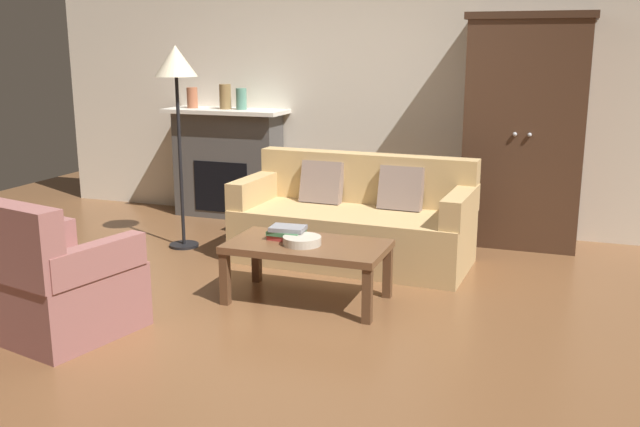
% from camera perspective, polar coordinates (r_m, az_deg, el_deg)
% --- Properties ---
extents(ground_plane, '(9.60, 9.60, 0.00)m').
position_cam_1_polar(ground_plane, '(4.92, -3.20, -7.52)').
color(ground_plane, brown).
extents(back_wall, '(7.20, 0.10, 2.80)m').
position_cam_1_polar(back_wall, '(7.02, 4.89, 10.45)').
color(back_wall, silver).
rests_on(back_wall, ground).
extents(fireplace, '(1.26, 0.48, 1.12)m').
position_cam_1_polar(fireplace, '(7.43, -7.41, 4.10)').
color(fireplace, '#4C4947').
rests_on(fireplace, ground).
extents(armoire, '(1.06, 0.57, 2.03)m').
position_cam_1_polar(armoire, '(6.50, 16.12, 6.35)').
color(armoire, '#472D1E').
rests_on(armoire, ground).
extents(couch, '(1.95, 0.93, 0.86)m').
position_cam_1_polar(couch, '(5.88, 2.80, -0.78)').
color(couch, tan).
rests_on(couch, ground).
extents(coffee_table, '(1.10, 0.60, 0.42)m').
position_cam_1_polar(coffee_table, '(4.92, -1.02, -3.01)').
color(coffee_table, brown).
rests_on(coffee_table, ground).
extents(fruit_bowl, '(0.26, 0.26, 0.06)m').
position_cam_1_polar(fruit_bowl, '(4.86, -1.45, -2.20)').
color(fruit_bowl, beige).
rests_on(fruit_bowl, coffee_table).
extents(book_stack, '(0.26, 0.19, 0.09)m').
position_cam_1_polar(book_stack, '(5.00, -2.66, -1.56)').
color(book_stack, '#B73833').
rests_on(book_stack, coffee_table).
extents(mantel_vase_terracotta, '(0.11, 0.11, 0.21)m').
position_cam_1_polar(mantel_vase_terracotta, '(7.52, -10.23, 9.15)').
color(mantel_vase_terracotta, '#A86042').
rests_on(mantel_vase_terracotta, fireplace).
extents(mantel_vase_bronze, '(0.12, 0.12, 0.25)m').
position_cam_1_polar(mantel_vase_bronze, '(7.34, -7.63, 9.30)').
color(mantel_vase_bronze, olive).
rests_on(mantel_vase_bronze, fireplace).
extents(mantel_vase_jade, '(0.11, 0.11, 0.21)m').
position_cam_1_polar(mantel_vase_jade, '(7.26, -6.35, 9.14)').
color(mantel_vase_jade, slate).
rests_on(mantel_vase_jade, fireplace).
extents(armchair_near_left, '(0.92, 0.92, 0.88)m').
position_cam_1_polar(armchair_near_left, '(4.67, -20.55, -5.44)').
color(armchair_near_left, '#935B56').
rests_on(armchair_near_left, ground).
extents(floor_lamp, '(0.36, 0.36, 1.76)m').
position_cam_1_polar(floor_lamp, '(6.22, -11.49, 10.99)').
color(floor_lamp, black).
rests_on(floor_lamp, ground).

